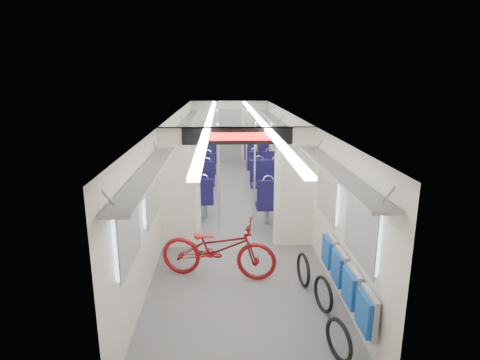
{
  "coord_description": "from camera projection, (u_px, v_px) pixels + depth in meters",
  "views": [
    {
      "loc": [
        -0.28,
        -9.3,
        3.2
      ],
      "look_at": [
        0.08,
        -1.41,
        1.15
      ],
      "focal_mm": 30.0,
      "sensor_mm": 36.0,
      "label": 1
    }
  ],
  "objects": [
    {
      "name": "stanchion_near_right",
      "position": [
        255.0,
        176.0,
        8.45
      ],
      "size": [
        0.04,
        0.04,
        2.3
      ],
      "primitive_type": "cylinder",
      "color": "silver",
      "rests_on": "ground"
    },
    {
      "name": "flip_bench",
      "position": [
        345.0,
        278.0,
        5.38
      ],
      "size": [
        0.12,
        2.1,
        0.51
      ],
      "color": "gray",
      "rests_on": "carriage"
    },
    {
      "name": "stanchion_far_right",
      "position": [
        246.0,
        150.0,
        11.5
      ],
      "size": [
        0.04,
        0.04,
        2.3
      ],
      "primitive_type": "cylinder",
      "color": "silver",
      "rests_on": "ground"
    },
    {
      "name": "bike_hoop_b",
      "position": [
        323.0,
        296.0,
        5.58
      ],
      "size": [
        0.17,
        0.52,
        0.52
      ],
      "primitive_type": "torus",
      "rotation": [
        1.57,
        0.0,
        1.8
      ],
      "color": "black",
      "rests_on": "ground"
    },
    {
      "name": "bicycle",
      "position": [
        218.0,
        248.0,
        6.5
      ],
      "size": [
        2.0,
        1.04,
        1.0
      ],
      "primitive_type": "imported",
      "rotation": [
        0.0,
        0.0,
        1.36
      ],
      "color": "maroon",
      "rests_on": "ground"
    },
    {
      "name": "seat_bay_far_left",
      "position": [
        202.0,
        161.0,
        12.84
      ],
      "size": [
        0.92,
        2.12,
        1.11
      ],
      "color": "#110C37",
      "rests_on": "ground"
    },
    {
      "name": "bike_hoop_c",
      "position": [
        303.0,
        271.0,
        6.26
      ],
      "size": [
        0.12,
        0.54,
        0.54
      ],
      "primitive_type": "torus",
      "rotation": [
        1.57,
        0.0,
        1.7
      ],
      "color": "black",
      "rests_on": "ground"
    },
    {
      "name": "seat_bay_near_right",
      "position": [
        272.0,
        188.0,
        9.75
      ],
      "size": [
        0.95,
        2.25,
        1.15
      ],
      "color": "#110C37",
      "rests_on": "ground"
    },
    {
      "name": "seat_bay_near_left",
      "position": [
        196.0,
        186.0,
        10.0
      ],
      "size": [
        0.89,
        1.99,
        1.07
      ],
      "color": "#110C37",
      "rests_on": "ground"
    },
    {
      "name": "seat_bay_far_right",
      "position": [
        259.0,
        159.0,
        13.35
      ],
      "size": [
        0.88,
        1.94,
        1.06
      ],
      "color": "#110C37",
      "rests_on": "ground"
    },
    {
      "name": "bike_hoop_a",
      "position": [
        338.0,
        342.0,
        4.62
      ],
      "size": [
        0.2,
        0.51,
        0.52
      ],
      "primitive_type": "torus",
      "rotation": [
        1.57,
        0.0,
        1.88
      ],
      "color": "black",
      "rests_on": "ground"
    },
    {
      "name": "stanchion_near_left",
      "position": [
        219.0,
        179.0,
        8.25
      ],
      "size": [
        0.05,
        0.05,
        2.3
      ],
      "primitive_type": "cylinder",
      "color": "silver",
      "rests_on": "ground"
    },
    {
      "name": "carriage",
      "position": [
        234.0,
        153.0,
        9.17
      ],
      "size": [
        12.0,
        12.02,
        2.31
      ],
      "color": "#515456",
      "rests_on": "ground"
    },
    {
      "name": "stanchion_far_left",
      "position": [
        218.0,
        151.0,
        11.37
      ],
      "size": [
        0.04,
        0.04,
        2.3
      ],
      "primitive_type": "cylinder",
      "color": "silver",
      "rests_on": "ground"
    }
  ]
}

